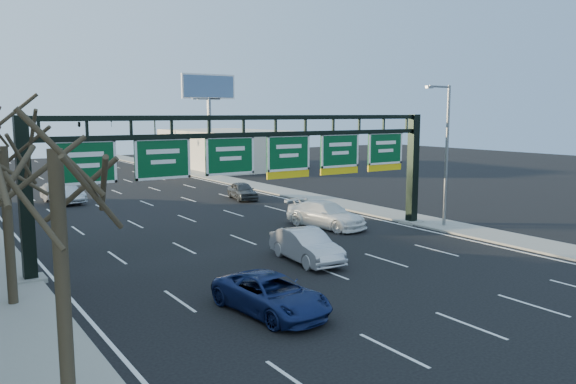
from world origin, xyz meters
TOP-DOWN VIEW (x-y plane):
  - ground at (0.00, 0.00)m, footprint 160.00×160.00m
  - sidewalk_right at (12.80, 20.00)m, footprint 3.00×120.00m
  - lane_markings at (0.00, 20.00)m, footprint 21.60×120.00m
  - sign_gantry at (0.16, 8.00)m, footprint 24.60×1.20m
  - building_right_distant at (20.00, 50.00)m, footprint 12.00×20.00m
  - tree_near at (-12.80, -4.00)m, footprint 3.60×3.60m
  - tree_gantry at (-12.80, 5.00)m, footprint 3.60×3.60m
  - streetlight_near at (12.47, 6.00)m, footprint 2.15×0.22m
  - streetlight_far at (12.47, 40.00)m, footprint 2.15×0.22m
  - billboard_right at (15.00, 44.98)m, footprint 7.00×0.50m
  - traffic_signal_mast at (5.69, 55.00)m, footprint 10.16×0.54m
  - car_blue_suv at (-5.04, -1.09)m, footprint 2.88×5.29m
  - car_silver_sedan at (0.24, 4.03)m, footprint 2.12×4.98m
  - car_white_wagon at (6.22, 10.19)m, footprint 3.42×6.03m
  - car_grey_far at (7.56, 23.56)m, footprint 2.53×4.53m
  - car_silver_distant at (-5.61, 29.90)m, footprint 2.75×5.31m

SIDE VIEW (x-z plane):
  - ground at x=0.00m, z-range 0.00..0.00m
  - lane_markings at x=0.00m, z-range 0.00..0.01m
  - sidewalk_right at x=12.80m, z-range 0.00..0.12m
  - car_blue_suv at x=-5.04m, z-range 0.00..1.41m
  - car_grey_far at x=7.56m, z-range 0.00..1.46m
  - car_silver_sedan at x=0.24m, z-range 0.00..1.60m
  - car_white_wagon at x=6.22m, z-range 0.00..1.65m
  - car_silver_distant at x=-5.61m, z-range 0.00..1.67m
  - building_right_distant at x=20.00m, z-range 0.00..5.00m
  - sign_gantry at x=0.16m, z-range 1.03..8.23m
  - streetlight_near at x=12.47m, z-range 0.58..9.58m
  - streetlight_far at x=12.47m, z-range 0.58..9.58m
  - traffic_signal_mast at x=5.69m, z-range 2.00..9.00m
  - tree_gantry at x=-12.80m, z-range 2.87..11.35m
  - tree_near at x=-12.80m, z-range 3.05..11.91m
  - billboard_right at x=15.00m, z-range 3.06..15.06m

